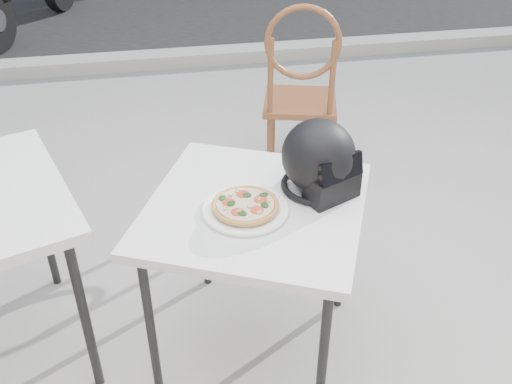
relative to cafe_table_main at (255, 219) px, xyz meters
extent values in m
plane|color=gray|center=(0.18, 0.56, -0.70)|extent=(80.00, 80.00, 0.00)
cube|color=gray|center=(0.18, 3.56, -0.64)|extent=(30.00, 0.25, 0.12)
cube|color=silver|center=(0.00, 0.00, 0.05)|extent=(1.08, 1.08, 0.04)
cylinder|color=black|center=(-0.44, -0.17, -0.34)|extent=(0.05, 0.05, 0.73)
cylinder|color=black|center=(0.17, -0.44, -0.34)|extent=(0.05, 0.05, 0.73)
cylinder|color=black|center=(-0.17, 0.44, -0.34)|extent=(0.05, 0.05, 0.73)
cylinder|color=black|center=(0.44, 0.17, -0.34)|extent=(0.05, 0.05, 0.73)
cylinder|color=white|center=(-0.05, -0.04, 0.08)|extent=(0.34, 0.34, 0.01)
torus|color=white|center=(-0.05, -0.04, 0.08)|extent=(0.36, 0.36, 0.02)
cylinder|color=#C38B47|center=(-0.05, -0.04, 0.10)|extent=(0.26, 0.26, 0.01)
torus|color=#C38B47|center=(-0.05, -0.04, 0.10)|extent=(0.27, 0.27, 0.02)
cylinder|color=#B01C13|center=(-0.05, -0.04, 0.10)|extent=(0.24, 0.24, 0.00)
cylinder|color=beige|center=(-0.05, -0.04, 0.10)|extent=(0.23, 0.23, 0.00)
cylinder|color=red|center=(0.01, -0.03, 0.11)|extent=(0.05, 0.05, 0.00)
cylinder|color=red|center=(-0.04, 0.02, 0.11)|extent=(0.05, 0.05, 0.00)
cylinder|color=red|center=(-0.11, -0.02, 0.11)|extent=(0.05, 0.05, 0.00)
cylinder|color=red|center=(-0.08, -0.09, 0.11)|extent=(0.05, 0.05, 0.00)
cylinder|color=red|center=(-0.01, -0.09, 0.11)|extent=(0.05, 0.05, 0.00)
ellipsoid|color=#183D16|center=(-0.03, 0.01, 0.11)|extent=(0.04, 0.03, 0.01)
ellipsoid|color=#183D16|center=(-0.10, -0.04, 0.11)|extent=(0.04, 0.05, 0.01)
ellipsoid|color=#183D16|center=(0.02, -0.07, 0.11)|extent=(0.03, 0.04, 0.01)
ellipsoid|color=#183D16|center=(-0.07, -0.11, 0.11)|extent=(0.05, 0.04, 0.01)
ellipsoid|color=#183D16|center=(0.03, 0.00, 0.11)|extent=(0.04, 0.03, 0.01)
ellipsoid|color=#183D16|center=(-0.12, 0.01, 0.11)|extent=(0.04, 0.05, 0.01)
cylinder|color=#DDCF87|center=(-0.04, -0.07, 0.11)|extent=(0.02, 0.02, 0.02)
cylinder|color=#DDCF87|center=(-0.09, 0.02, 0.11)|extent=(0.02, 0.02, 0.02)
cylinder|color=#DDCF87|center=(0.01, -0.03, 0.11)|extent=(0.02, 0.02, 0.02)
cylinder|color=#DDCF87|center=(-0.06, 0.04, 0.11)|extent=(0.02, 0.02, 0.02)
cylinder|color=#DDCF87|center=(-0.01, -0.12, 0.11)|extent=(0.02, 0.02, 0.02)
cylinder|color=#DDCF87|center=(-0.12, -0.06, 0.11)|extent=(0.02, 0.02, 0.02)
cylinder|color=#DDCF87|center=(0.04, -0.05, 0.11)|extent=(0.02, 0.02, 0.02)
cylinder|color=#DDCF87|center=(-0.08, -0.09, 0.11)|extent=(0.02, 0.02, 0.02)
ellipsoid|color=black|center=(0.26, 0.07, 0.22)|extent=(0.38, 0.39, 0.29)
cube|color=black|center=(0.30, -0.02, 0.13)|extent=(0.23, 0.18, 0.12)
torus|color=black|center=(0.26, 0.07, 0.09)|extent=(0.38, 0.38, 0.03)
cube|color=black|center=(0.31, -0.05, 0.22)|extent=(0.20, 0.12, 0.09)
cube|color=brown|center=(0.56, 1.43, -0.20)|extent=(0.55, 0.55, 0.04)
cylinder|color=brown|center=(0.78, 1.56, -0.46)|extent=(0.04, 0.04, 0.49)
cylinder|color=brown|center=(0.43, 1.65, -0.46)|extent=(0.04, 0.04, 0.49)
cylinder|color=brown|center=(0.68, 1.22, -0.46)|extent=(0.04, 0.04, 0.49)
cylinder|color=brown|center=(0.34, 1.31, -0.46)|extent=(0.04, 0.04, 0.49)
cylinder|color=brown|center=(0.68, 1.20, 0.03)|extent=(0.04, 0.04, 0.47)
cylinder|color=brown|center=(0.33, 1.30, 0.03)|extent=(0.04, 0.04, 0.47)
torus|color=brown|center=(0.51, 1.25, 0.25)|extent=(0.43, 0.15, 0.44)
cylinder|color=black|center=(-0.69, -0.09, -0.31)|extent=(0.05, 0.05, 0.79)
cylinder|color=black|center=(-0.93, 0.59, -0.31)|extent=(0.05, 0.05, 0.79)
camera|label=1|loc=(-0.33, -1.76, 1.32)|focal=40.00mm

